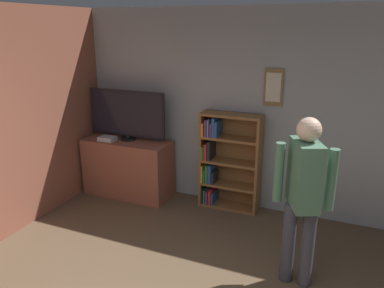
% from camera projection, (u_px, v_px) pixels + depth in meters
% --- Properties ---
extents(wall_back, '(6.73, 0.09, 2.70)m').
position_uv_depth(wall_back, '(246.00, 112.00, 5.01)').
color(wall_back, '#9EA3A8').
rests_on(wall_back, ground_plane).
extents(wall_side_brick, '(0.06, 4.75, 2.70)m').
position_uv_depth(wall_side_brick, '(17.00, 122.00, 4.50)').
color(wall_side_brick, '#93513D').
rests_on(wall_side_brick, ground_plane).
extents(tv_ledge, '(1.29, 0.54, 0.85)m').
position_uv_depth(tv_ledge, '(128.00, 167.00, 5.60)').
color(tv_ledge, '#93513D').
rests_on(tv_ledge, ground_plane).
extents(television, '(1.21, 0.22, 0.73)m').
position_uv_depth(television, '(127.00, 114.00, 5.38)').
color(television, black).
rests_on(television, tv_ledge).
extents(game_console, '(0.24, 0.18, 0.06)m').
position_uv_depth(game_console, '(107.00, 139.00, 5.45)').
color(game_console, silver).
rests_on(game_console, tv_ledge).
extents(bookshelf, '(0.82, 0.28, 1.35)m').
position_uv_depth(bookshelf, '(225.00, 161.00, 5.14)').
color(bookshelf, brown).
rests_on(bookshelf, ground_plane).
extents(person, '(0.56, 0.47, 1.69)m').
position_uv_depth(person, '(303.00, 190.00, 3.46)').
color(person, '#383842').
rests_on(person, ground_plane).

